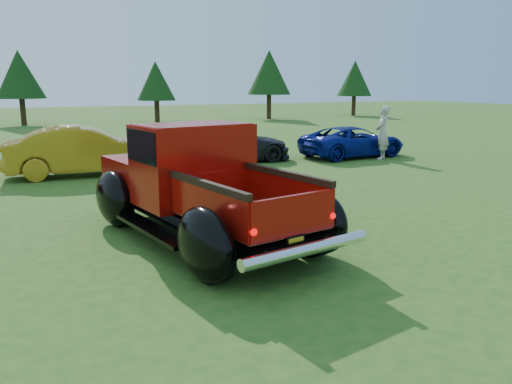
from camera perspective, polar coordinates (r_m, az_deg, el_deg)
ground at (r=8.04m, az=-0.35°, el=-7.65°), size 120.00×120.00×0.00m
tree_mid_left at (r=37.88m, az=-25.42°, el=12.03°), size 3.20×3.20×5.00m
tree_mid_right at (r=37.99m, az=-11.38°, el=12.32°), size 2.82×2.82×4.40m
tree_east at (r=40.66m, az=1.51°, el=13.49°), size 3.46×3.46×5.40m
tree_far_east at (r=46.20m, az=11.22°, el=12.60°), size 3.07×3.07×4.80m
pickup_truck at (r=9.20m, az=-7.15°, el=1.08°), size 3.41×5.80×2.05m
show_car_yellow at (r=16.13m, az=-19.02°, el=4.48°), size 4.65×1.86×1.50m
show_car_grey at (r=18.03m, az=-3.23°, el=5.58°), size 4.70×2.29×1.32m
show_car_blue at (r=19.59m, az=11.01°, el=5.67°), size 4.32×2.23×1.16m
spectator at (r=19.10m, az=14.25°, el=6.58°), size 0.85×0.83×1.97m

